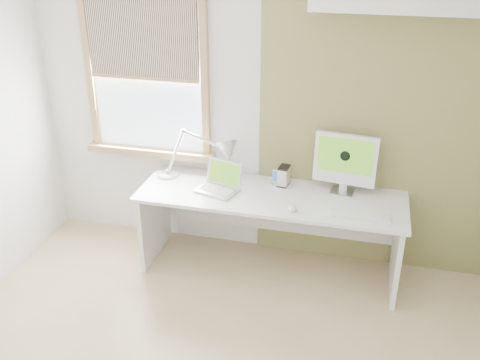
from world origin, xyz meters
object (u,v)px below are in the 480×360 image
(laptop, at_px, (220,183))
(external_drive, at_px, (284,176))
(desk_lamp, at_px, (216,154))
(imac, at_px, (345,161))
(desk, at_px, (272,212))

(laptop, xyz_separation_m, external_drive, (0.50, 0.21, 0.03))
(desk_lamp, height_order, external_drive, desk_lamp)
(laptop, bearing_deg, desk_lamp, 113.85)
(external_drive, distance_m, imac, 0.54)
(laptop, distance_m, external_drive, 0.55)
(imac, bearing_deg, desk_lamp, -179.56)
(desk, height_order, laptop, laptop)
(desk_lamp, relative_size, imac, 1.55)
(desk_lamp, xyz_separation_m, imac, (1.09, 0.01, 0.05))
(desk, distance_m, external_drive, 0.32)
(external_drive, height_order, imac, imac)
(imac, bearing_deg, desk, -165.49)
(desk_lamp, distance_m, imac, 1.09)
(laptop, bearing_deg, external_drive, 23.07)
(external_drive, bearing_deg, desk, -114.71)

